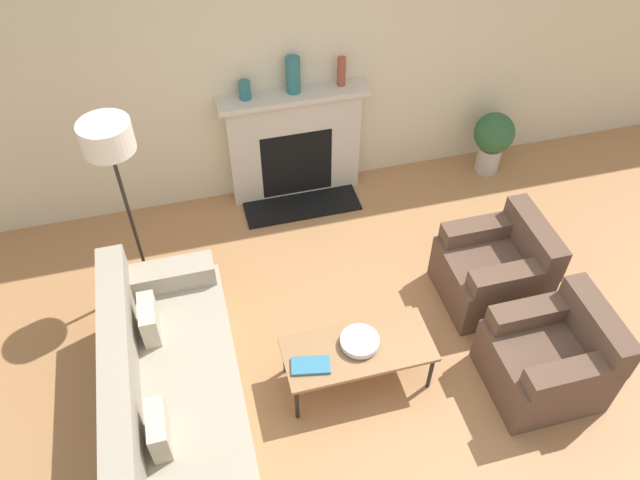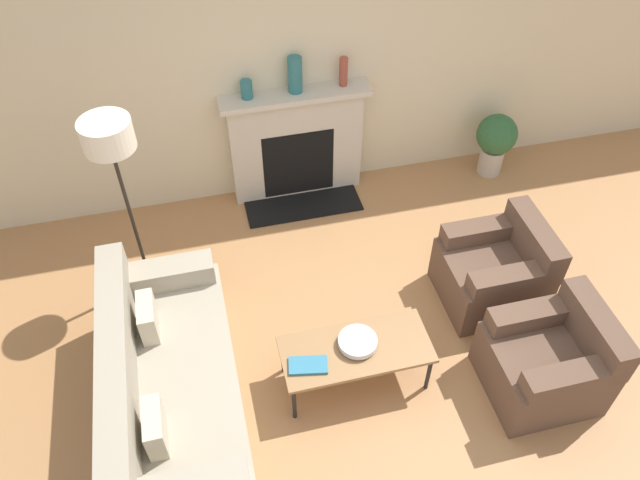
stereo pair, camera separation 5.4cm
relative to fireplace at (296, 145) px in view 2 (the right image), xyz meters
name	(u,v)px [view 2 (the right image)]	position (x,y,z in m)	size (l,w,h in m)	color
ground_plane	(376,371)	(0.13, -2.28, -0.57)	(18.00, 18.00, 0.00)	#A87547
wall_back	(304,53)	(0.13, 0.14, 0.88)	(18.00, 0.06, 2.90)	beige
fireplace	(296,145)	(0.00, 0.00, 0.00)	(1.40, 0.59, 1.16)	beige
couch	(169,387)	(-1.43, -2.25, -0.24)	(0.88, 2.00, 0.86)	#9E937F
armchair_near	(549,361)	(1.32, -2.70, -0.25)	(0.79, 0.74, 0.78)	brown
armchair_far	(495,271)	(1.32, -1.78, -0.25)	(0.79, 0.74, 0.78)	brown
coffee_table	(356,351)	(-0.06, -2.31, -0.18)	(1.12, 0.49, 0.41)	olive
bowl	(357,341)	(-0.04, -2.28, -0.11)	(0.29, 0.29, 0.06)	silver
book	(308,365)	(-0.43, -2.38, -0.14)	(0.30, 0.20, 0.02)	teal
floor_lamp	(114,159)	(-1.55, -0.91, 0.82)	(0.40, 0.40, 1.72)	black
mantel_vase_left	(247,89)	(-0.43, 0.01, 0.68)	(0.11, 0.11, 0.17)	#28666B
mantel_vase_center_left	(295,75)	(0.01, 0.01, 0.76)	(0.13, 0.13, 0.33)	#28666B
mantel_vase_center_right	(343,72)	(0.46, 0.01, 0.73)	(0.08, 0.08, 0.27)	brown
potted_plant	(496,140)	(2.04, -0.19, -0.15)	(0.41, 0.41, 0.69)	#B2A899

